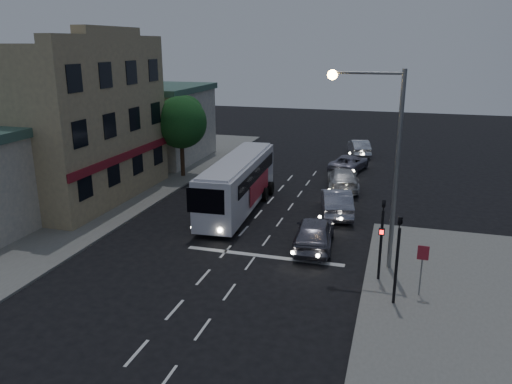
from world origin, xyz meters
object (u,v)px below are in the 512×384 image
(car_sedan_c, at_px, (349,163))
(street_tree, at_px, (181,120))
(car_sedan_b, at_px, (343,179))
(streetlight, at_px, (383,148))
(regulatory_sign, at_px, (422,262))
(traffic_signal_side, at_px, (398,250))
(traffic_signal_main, at_px, (382,230))
(tour_bus, at_px, (238,182))
(car_extra, at_px, (359,147))
(car_suv, at_px, (314,233))
(car_sedan_a, at_px, (336,202))

(car_sedan_c, height_order, street_tree, street_tree)
(car_sedan_b, height_order, streetlight, streetlight)
(street_tree, bearing_deg, car_sedan_c, 24.35)
(car_sedan_b, relative_size, regulatory_sign, 2.38)
(traffic_signal_side, bearing_deg, traffic_signal_main, 109.49)
(tour_bus, xyz_separation_m, traffic_signal_side, (9.77, -9.72, 0.62))
(tour_bus, distance_m, car_extra, 19.40)
(traffic_signal_main, bearing_deg, traffic_signal_side, -70.51)
(car_extra, bearing_deg, car_suv, 74.59)
(car_sedan_a, distance_m, traffic_signal_side, 11.29)
(car_sedan_a, bearing_deg, car_sedan_c, -99.55)
(traffic_signal_side, distance_m, streetlight, 4.84)
(car_suv, distance_m, traffic_signal_main, 4.83)
(car_suv, height_order, street_tree, street_tree)
(car_extra, bearing_deg, streetlight, 81.87)
(car_suv, xyz_separation_m, car_sedan_b, (0.12, 11.25, -0.06))
(car_suv, bearing_deg, car_sedan_b, -95.49)
(car_sedan_a, xyz_separation_m, street_tree, (-12.81, 5.68, 3.69))
(car_extra, height_order, streetlight, streetlight)
(car_sedan_a, xyz_separation_m, car_extra, (-0.21, 17.63, -0.06))
(traffic_signal_main, bearing_deg, car_sedan_b, 102.96)
(car_suv, height_order, traffic_signal_main, traffic_signal_main)
(traffic_signal_side, relative_size, streetlight, 0.46)
(car_sedan_a, distance_m, street_tree, 14.49)
(tour_bus, relative_size, car_sedan_c, 2.26)
(tour_bus, distance_m, car_suv, 7.44)
(car_sedan_a, bearing_deg, car_suv, 74.01)
(car_extra, relative_size, regulatory_sign, 2.05)
(car_sedan_b, xyz_separation_m, traffic_signal_main, (3.29, -14.28, 1.66))
(regulatory_sign, bearing_deg, traffic_signal_side, -136.08)
(car_sedan_b, xyz_separation_m, traffic_signal_side, (3.99, -16.25, 1.66))
(regulatory_sign, xyz_separation_m, streetlight, (-1.96, 2.44, 4.14))
(car_extra, bearing_deg, regulatory_sign, 85.30)
(tour_bus, relative_size, regulatory_sign, 4.99)
(traffic_signal_main, height_order, regulatory_sign, traffic_signal_main)
(tour_bus, xyz_separation_m, traffic_signal_main, (9.07, -7.74, 0.62))
(tour_bus, relative_size, car_sedan_b, 2.10)
(traffic_signal_side, bearing_deg, regulatory_sign, 43.92)
(traffic_signal_side, bearing_deg, car_sedan_a, 109.31)
(traffic_signal_main, height_order, traffic_signal_side, same)
(tour_bus, height_order, streetlight, streetlight)
(car_suv, xyz_separation_m, streetlight, (3.15, -1.60, 4.92))
(traffic_signal_main, xyz_separation_m, regulatory_sign, (1.70, -1.01, -0.82))
(car_extra, distance_m, regulatory_sign, 27.67)
(street_tree, bearing_deg, regulatory_sign, -41.08)
(car_suv, relative_size, car_sedan_c, 0.98)
(regulatory_sign, distance_m, streetlight, 5.18)
(car_extra, height_order, traffic_signal_side, traffic_signal_side)
(tour_bus, bearing_deg, traffic_signal_side, -47.70)
(traffic_signal_side, relative_size, regulatory_sign, 1.86)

